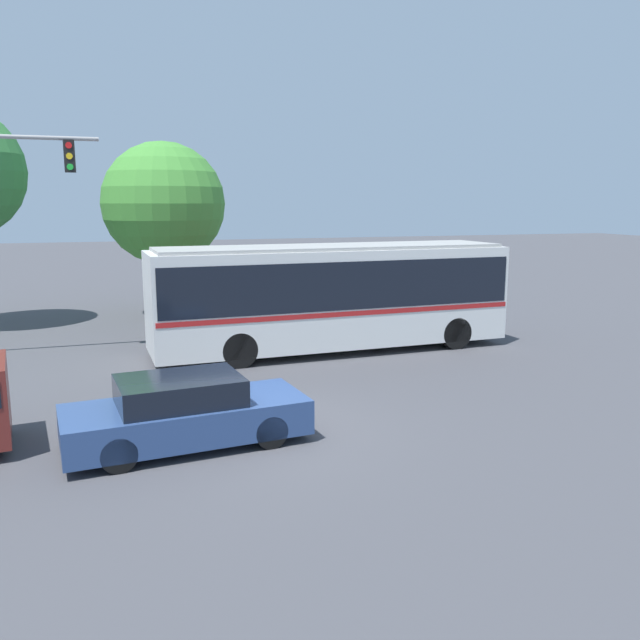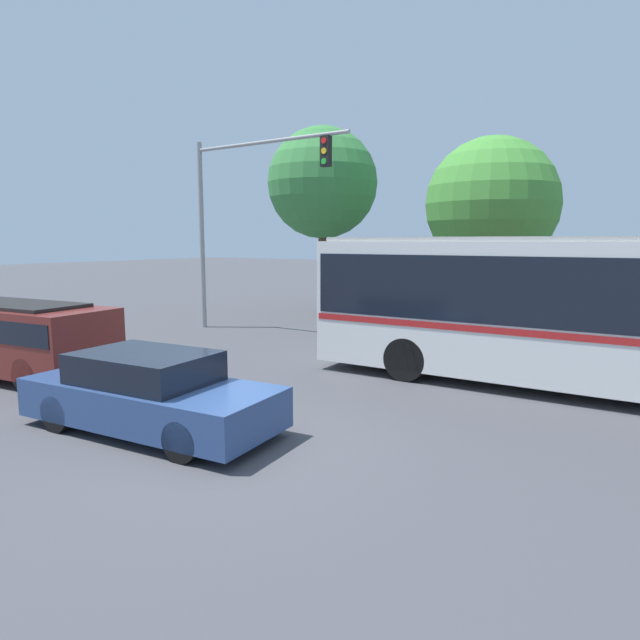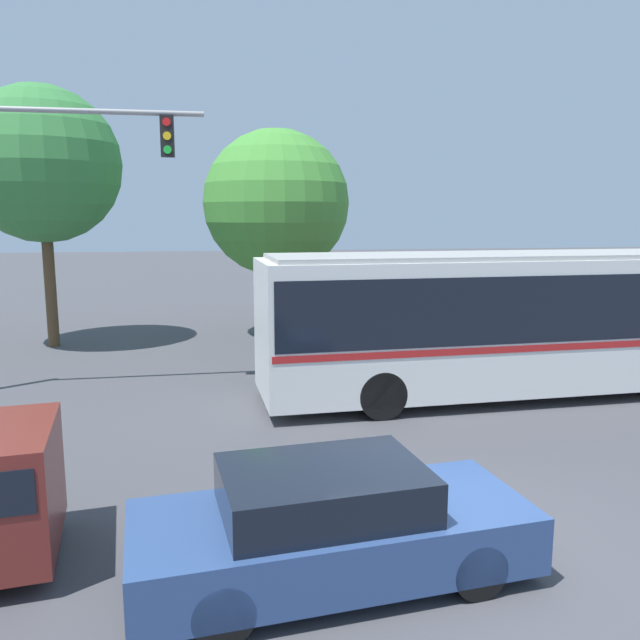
{
  "view_description": "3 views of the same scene",
  "coord_description": "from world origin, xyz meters",
  "px_view_note": "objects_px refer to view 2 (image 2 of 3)",
  "views": [
    {
      "loc": [
        -2.71,
        -12.15,
        4.51
      ],
      "look_at": [
        2.66,
        4.12,
        1.41
      ],
      "focal_mm": 36.15,
      "sensor_mm": 36.0,
      "label": 1
    },
    {
      "loc": [
        5.94,
        -6.19,
        3.18
      ],
      "look_at": [
        -0.73,
        3.66,
        1.47
      ],
      "focal_mm": 31.04,
      "sensor_mm": 36.0,
      "label": 2
    },
    {
      "loc": [
        -2.77,
        -6.88,
        4.08
      ],
      "look_at": [
        -0.46,
        6.12,
        1.91
      ],
      "focal_mm": 35.59,
      "sensor_mm": 36.0,
      "label": 3
    }
  ],
  "objects_px": {
    "street_tree_left": "(322,183)",
    "sedan_foreground": "(150,394)",
    "suv_left_lane": "(16,334)",
    "city_bus": "(570,304)",
    "street_tree_centre": "(492,204)",
    "traffic_light_pole": "(235,202)"
  },
  "relations": [
    {
      "from": "suv_left_lane",
      "to": "sedan_foreground",
      "type": "bearing_deg",
      "value": -14.22
    },
    {
      "from": "city_bus",
      "to": "suv_left_lane",
      "type": "bearing_deg",
      "value": -153.03
    },
    {
      "from": "city_bus",
      "to": "traffic_light_pole",
      "type": "bearing_deg",
      "value": 168.94
    },
    {
      "from": "suv_left_lane",
      "to": "street_tree_centre",
      "type": "distance_m",
      "value": 16.03
    },
    {
      "from": "suv_left_lane",
      "to": "street_tree_left",
      "type": "height_order",
      "value": "street_tree_left"
    },
    {
      "from": "street_tree_left",
      "to": "sedan_foreground",
      "type": "bearing_deg",
      "value": -66.8
    },
    {
      "from": "street_tree_left",
      "to": "street_tree_centre",
      "type": "relative_size",
      "value": 1.15
    },
    {
      "from": "city_bus",
      "to": "sedan_foreground",
      "type": "distance_m",
      "value": 8.63
    },
    {
      "from": "street_tree_centre",
      "to": "city_bus",
      "type": "bearing_deg",
      "value": -62.41
    },
    {
      "from": "sedan_foreground",
      "to": "street_tree_left",
      "type": "xyz_separation_m",
      "value": [
        -6.16,
        14.37,
        4.98
      ]
    },
    {
      "from": "city_bus",
      "to": "street_tree_centre",
      "type": "xyz_separation_m",
      "value": [
        -4.25,
        8.14,
        2.65
      ]
    },
    {
      "from": "city_bus",
      "to": "sedan_foreground",
      "type": "xyz_separation_m",
      "value": [
        -5.28,
        -6.72,
        -1.22
      ]
    },
    {
      "from": "suv_left_lane",
      "to": "street_tree_left",
      "type": "bearing_deg",
      "value": 85.1
    },
    {
      "from": "city_bus",
      "to": "sedan_foreground",
      "type": "height_order",
      "value": "city_bus"
    },
    {
      "from": "sedan_foreground",
      "to": "street_tree_left",
      "type": "relative_size",
      "value": 0.58
    },
    {
      "from": "sedan_foreground",
      "to": "street_tree_left",
      "type": "height_order",
      "value": "street_tree_left"
    },
    {
      "from": "street_tree_centre",
      "to": "street_tree_left",
      "type": "bearing_deg",
      "value": -176.17
    },
    {
      "from": "suv_left_lane",
      "to": "city_bus",
      "type": "bearing_deg",
      "value": 21.75
    },
    {
      "from": "suv_left_lane",
      "to": "traffic_light_pole",
      "type": "relative_size",
      "value": 0.79
    },
    {
      "from": "sedan_foreground",
      "to": "suv_left_lane",
      "type": "xyz_separation_m",
      "value": [
        -5.63,
        0.7,
        0.39
      ]
    },
    {
      "from": "street_tree_centre",
      "to": "suv_left_lane",
      "type": "bearing_deg",
      "value": -115.21
    },
    {
      "from": "traffic_light_pole",
      "to": "street_tree_left",
      "type": "distance_m",
      "value": 5.98
    }
  ]
}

